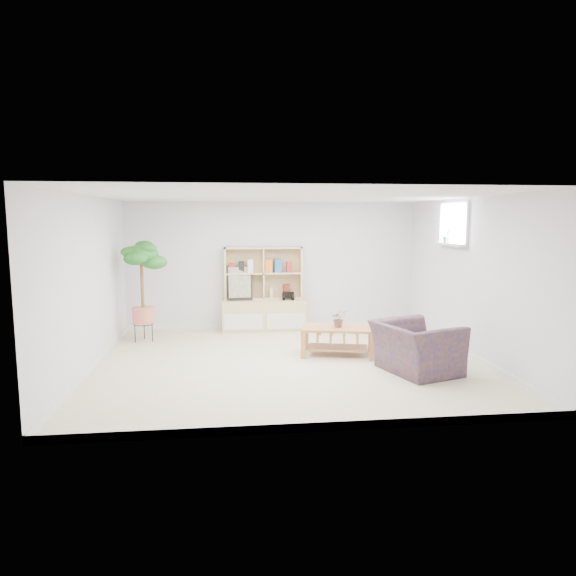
{
  "coord_description": "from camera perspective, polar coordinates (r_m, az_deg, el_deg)",
  "views": [
    {
      "loc": [
        -0.85,
        -7.24,
        2.07
      ],
      "look_at": [
        0.05,
        0.44,
        1.04
      ],
      "focal_mm": 32.0,
      "sensor_mm": 36.0,
      "label": 1
    }
  ],
  "objects": [
    {
      "name": "sill_plant",
      "position": [
        8.72,
        17.18,
        5.55
      ],
      "size": [
        0.14,
        0.12,
        0.22
      ],
      "primitive_type": "imported",
      "rotation": [
        0.0,
        0.0,
        0.23
      ],
      "color": "#136C18",
      "rests_on": "window_sill"
    },
    {
      "name": "poster",
      "position": [
        9.52,
        -5.39,
        0.54
      ],
      "size": [
        0.47,
        0.15,
        0.64
      ],
      "primitive_type": null,
      "rotation": [
        0.0,
        0.0,
        0.09
      ],
      "color": "gold",
      "rests_on": "storage_unit"
    },
    {
      "name": "baseboard",
      "position": [
        7.56,
        -0.02,
        -7.89
      ],
      "size": [
        5.5,
        5.0,
        0.1
      ],
      "primitive_type": null,
      "color": "white",
      "rests_on": "floor"
    },
    {
      "name": "window",
      "position": [
        8.62,
        17.97,
        6.77
      ],
      "size": [
        0.1,
        0.98,
        0.68
      ],
      "primitive_type": null,
      "color": "silver",
      "rests_on": "walls"
    },
    {
      "name": "ceiling",
      "position": [
        7.29,
        -0.02,
        10.2
      ],
      "size": [
        5.5,
        5.0,
        0.01
      ],
      "primitive_type": "cube",
      "color": "silver",
      "rests_on": "walls"
    },
    {
      "name": "floor_tree",
      "position": [
        9.04,
        -15.88,
        -0.38
      ],
      "size": [
        0.83,
        0.83,
        1.72
      ],
      "primitive_type": null,
      "rotation": [
        0.0,
        0.0,
        -0.4
      ],
      "color": "#136C18",
      "rests_on": "floor"
    },
    {
      "name": "armchair",
      "position": [
        7.22,
        14.05,
        -6.08
      ],
      "size": [
        1.2,
        1.29,
        0.78
      ],
      "primitive_type": "imported",
      "rotation": [
        0.0,
        0.0,
        1.88
      ],
      "color": "#161E51",
      "rests_on": "floor"
    },
    {
      "name": "toy_truck",
      "position": [
        9.56,
        0.02,
        -0.83
      ],
      "size": [
        0.32,
        0.23,
        0.16
      ],
      "primitive_type": null,
      "rotation": [
        0.0,
        0.0,
        -0.06
      ],
      "color": "black",
      "rests_on": "storage_unit"
    },
    {
      "name": "table_plant",
      "position": [
        7.87,
        5.66,
        -3.4
      ],
      "size": [
        0.24,
        0.21,
        0.26
      ],
      "primitive_type": "imported",
      "rotation": [
        0.0,
        0.0,
        0.05
      ],
      "color": "#227433",
      "rests_on": "coffee_table"
    },
    {
      "name": "walls",
      "position": [
        7.34,
        -0.02,
        0.8
      ],
      "size": [
        5.51,
        5.01,
        2.4
      ],
      "color": "silver",
      "rests_on": "floor"
    },
    {
      "name": "window_sill",
      "position": [
        8.6,
        17.52,
        4.66
      ],
      "size": [
        0.14,
        1.0,
        0.04
      ],
      "primitive_type": "cube",
      "color": "white",
      "rests_on": "walls"
    },
    {
      "name": "floor",
      "position": [
        7.58,
        -0.02,
        -8.25
      ],
      "size": [
        5.5,
        5.0,
        0.01
      ],
      "primitive_type": "cube",
      "color": "beige",
      "rests_on": "ground"
    },
    {
      "name": "storage_unit",
      "position": [
        9.59,
        -2.72,
        -0.13
      ],
      "size": [
        1.56,
        0.53,
        1.56
      ],
      "primitive_type": null,
      "color": "tan",
      "rests_on": "floor"
    },
    {
      "name": "coffee_table",
      "position": [
        7.95,
        5.55,
        -5.88
      ],
      "size": [
        1.19,
        0.83,
        0.44
      ],
      "primitive_type": null,
      "rotation": [
        0.0,
        0.0,
        -0.24
      ],
      "color": "#A8572D",
      "rests_on": "floor"
    }
  ]
}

